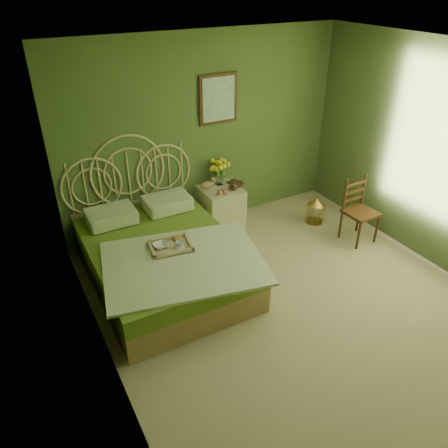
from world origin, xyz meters
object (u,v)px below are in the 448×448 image
nightstand (221,203)px  chair (358,206)px  bed (162,256)px  birdcage (316,210)px

nightstand → chair: nightstand is taller
bed → nightstand: bed is taller
nightstand → bed: bearing=-147.3°
nightstand → birdcage: 1.39m
chair → birdcage: size_ratio=2.28×
nightstand → chair: bearing=-38.6°
nightstand → chair: (1.45, -1.16, 0.13)m
bed → chair: bed is taller
bed → nightstand: 1.42m
birdcage → chair: bearing=-71.4°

